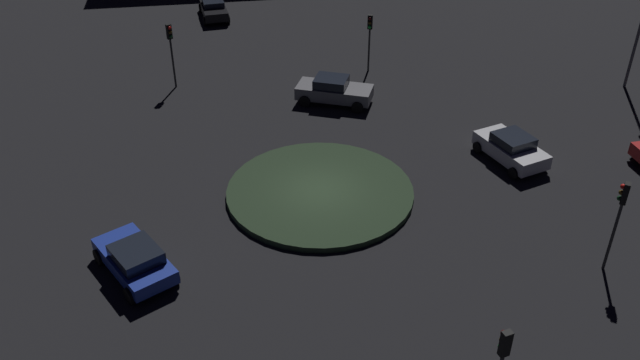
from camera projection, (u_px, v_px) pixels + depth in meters
ground_plane at (320, 194)px, 31.93m from camera, size 114.36×114.36×0.00m
roundabout_island at (320, 192)px, 31.85m from camera, size 8.85×8.85×0.29m
car_blue at (135, 259)px, 26.78m from camera, size 4.46×3.41×1.42m
car_silver at (511, 148)px, 34.07m from camera, size 4.20×2.80×1.49m
car_black at (214, 8)px, 51.89m from camera, size 4.28×2.04×1.39m
car_grey at (334, 90)px, 39.56m from camera, size 3.65×4.72×1.59m
traffic_light_southwest at (620, 209)px, 25.85m from camera, size 0.38×0.39×4.15m
traffic_light_southeast at (370, 32)px, 42.36m from camera, size 0.39×0.37×3.75m
traffic_light_northeast at (171, 43)px, 40.24m from camera, size 0.39×0.36×4.04m
traffic_light_west at (501, 360)px, 19.63m from camera, size 0.37×0.33×4.06m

